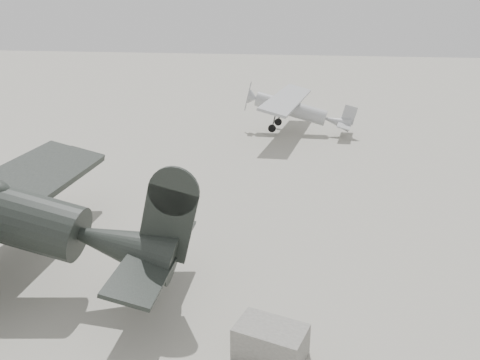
# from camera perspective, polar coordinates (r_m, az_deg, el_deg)

# --- Properties ---
(ground) EXTENTS (160.00, 160.00, 0.00)m
(ground) POSITION_cam_1_polar(r_m,az_deg,el_deg) (15.84, -3.29, -8.74)
(ground) COLOR gray
(ground) RESTS_ON ground
(lowwing_monoplane) EXTENTS (9.64, 13.44, 4.34)m
(lowwing_monoplane) POSITION_cam_1_polar(r_m,az_deg,el_deg) (14.21, -26.19, -4.05)
(lowwing_monoplane) COLOR black
(lowwing_monoplane) RESTS_ON ground
(highwing_monoplane) EXTENTS (7.18, 10.11, 2.86)m
(highwing_monoplane) POSITION_cam_1_polar(r_m,az_deg,el_deg) (31.23, 6.75, 8.92)
(highwing_monoplane) COLOR #9D9FA2
(highwing_monoplane) RESTS_ON ground
(equipment_block) EXTENTS (1.79, 1.36, 0.79)m
(equipment_block) POSITION_cam_1_polar(r_m,az_deg,el_deg) (11.40, 3.75, -19.05)
(equipment_block) COLOR slate
(equipment_block) RESTS_ON ground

